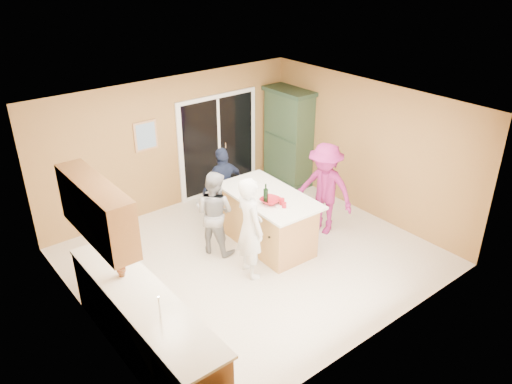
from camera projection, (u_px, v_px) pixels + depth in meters
floor at (253, 257)px, 8.46m from camera, size 5.50×5.50×0.00m
ceiling at (252, 109)px, 7.30m from camera, size 5.50×5.00×0.10m
wall_back at (172, 144)px, 9.63m from camera, size 5.50×0.10×2.60m
wall_front at (378, 258)px, 6.14m from camera, size 5.50×0.10×2.60m
wall_left at (83, 248)px, 6.34m from camera, size 0.10×5.00×2.60m
wall_right at (367, 148)px, 9.42m from camera, size 0.10×5.00×2.60m
left_cabinet_run at (150, 333)px, 6.16m from camera, size 0.65×3.05×1.24m
upper_cabinets at (96, 210)px, 6.05m from camera, size 0.35×1.60×0.75m
sliding_door at (218, 144)px, 10.30m from camera, size 1.90×0.07×2.10m
framed_picture at (146, 136)px, 9.17m from camera, size 0.46×0.04×0.56m
kitchen_island at (268, 221)px, 8.63m from camera, size 1.08×1.90×0.98m
green_hutch at (289, 138)px, 10.73m from camera, size 0.60×1.14×2.09m
woman_white at (250, 228)px, 7.68m from camera, size 0.50×0.68×1.69m
woman_grey at (214, 213)px, 8.34m from camera, size 0.81×0.89×1.48m
woman_navy at (224, 186)px, 9.19m from camera, size 0.90×0.41×1.51m
woman_magenta at (325, 189)px, 8.87m from camera, size 0.94×1.24×1.71m
serving_bowl at (270, 201)px, 8.12m from camera, size 0.39×0.39×0.08m
tulip_vase at (120, 264)px, 6.32m from camera, size 0.24×0.20×0.39m
tumbler_near at (284, 206)px, 7.94m from camera, size 0.08×0.08×0.10m
tumbler_far at (282, 202)px, 8.03m from camera, size 0.10×0.10×0.12m
wine_bottle at (266, 196)px, 8.06m from camera, size 0.08×0.08×0.35m
white_plate at (283, 206)px, 8.02m from camera, size 0.30×0.30×0.02m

